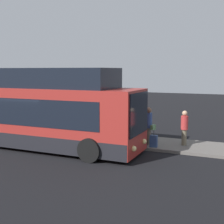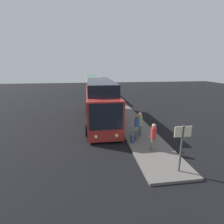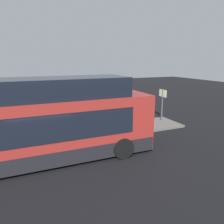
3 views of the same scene
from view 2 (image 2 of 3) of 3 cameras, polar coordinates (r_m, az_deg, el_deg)
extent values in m
plane|color=black|center=(17.28, -4.22, -2.86)|extent=(80.00, 80.00, 0.00)
cube|color=#605B56|center=(17.67, 5.27, -2.23)|extent=(20.00, 2.64, 0.14)
cube|color=maroon|center=(16.79, -3.85, 2.24)|extent=(10.70, 2.54, 2.82)
cube|color=black|center=(17.05, -3.79, -1.23)|extent=(10.64, 2.56, 0.70)
cube|color=black|center=(16.98, -3.94, 3.55)|extent=(8.77, 2.57, 1.24)
cube|color=black|center=(11.51, -1.91, -1.60)|extent=(0.06, 2.24, 1.80)
sphere|color=#F9E58C|center=(12.04, 1.50, -7.74)|extent=(0.24, 0.24, 0.24)
sphere|color=#F9E58C|center=(11.90, -5.23, -8.07)|extent=(0.24, 0.24, 0.24)
cylinder|color=black|center=(13.78, 2.66, -5.27)|extent=(1.03, 0.30, 1.03)
cylinder|color=black|center=(13.56, -8.02, -5.74)|extent=(1.03, 0.30, 1.03)
cylinder|color=black|center=(20.37, -0.91, 1.43)|extent=(1.03, 0.30, 1.03)
cylinder|color=black|center=(20.22, -8.09, 1.19)|extent=(1.03, 0.30, 1.03)
cube|color=black|center=(16.90, -4.07, 8.77)|extent=(9.09, 2.34, 0.93)
cube|color=silver|center=(29.34, -5.71, 7.80)|extent=(10.77, 2.48, 3.00)
cube|color=black|center=(29.50, -5.65, 5.58)|extent=(10.72, 2.50, 0.70)
cube|color=black|center=(29.56, -5.75, 8.56)|extent=(8.83, 2.51, 1.32)
cube|color=black|center=(23.92, -5.18, 7.27)|extent=(0.06, 2.18, 1.92)
sphere|color=#F9E58C|center=(24.19, -3.48, 3.80)|extent=(0.24, 0.24, 0.24)
sphere|color=#F9E58C|center=(24.12, -6.72, 3.70)|extent=(0.24, 0.24, 0.24)
cylinder|color=black|center=(25.99, -2.56, 4.25)|extent=(0.91, 0.30, 0.91)
cylinder|color=black|center=(25.88, -8.04, 4.07)|extent=(0.91, 0.30, 0.91)
cylinder|color=black|center=(32.87, -3.73, 6.49)|extent=(0.91, 0.30, 0.91)
cylinder|color=black|center=(32.79, -8.08, 6.35)|extent=(0.91, 0.30, 0.91)
cube|color=#2D704C|center=(41.92, -6.45, 9.74)|extent=(10.47, 2.49, 2.75)
cube|color=gold|center=(42.02, -6.41, 8.35)|extent=(10.41, 2.51, 0.70)
cube|color=black|center=(42.15, -6.47, 10.22)|extent=(8.58, 2.52, 1.21)
cube|color=black|center=(36.65, -6.22, 9.64)|extent=(0.06, 2.19, 1.76)
sphere|color=#F9E58C|center=(36.80, -5.08, 7.62)|extent=(0.24, 0.24, 0.24)
sphere|color=#F9E58C|center=(36.76, -7.23, 7.55)|extent=(0.24, 0.24, 0.24)
cylinder|color=black|center=(38.55, -4.38, 7.74)|extent=(0.94, 0.30, 0.94)
cylinder|color=black|center=(38.48, -8.11, 7.63)|extent=(0.94, 0.30, 0.94)
cylinder|color=black|center=(45.30, -4.94, 8.80)|extent=(0.94, 0.30, 0.94)
cylinder|color=black|center=(45.23, -8.13, 8.70)|extent=(0.94, 0.30, 0.94)
cylinder|color=#6B604C|center=(12.60, 8.02, -7.12)|extent=(0.31, 0.31, 0.85)
cylinder|color=#334C8C|center=(12.33, 8.15, -3.70)|extent=(0.44, 0.44, 0.74)
sphere|color=brown|center=(12.17, 8.24, -1.43)|extent=(0.28, 0.28, 0.28)
cube|color=#598C59|center=(12.17, 8.06, -5.54)|extent=(0.22, 0.31, 0.24)
cylinder|color=#6B604C|center=(11.35, 13.18, -10.14)|extent=(0.25, 0.25, 0.78)
cylinder|color=#BF3333|center=(11.07, 13.41, -6.70)|extent=(0.36, 0.36, 0.68)
sphere|color=tan|center=(10.91, 13.56, -4.41)|extent=(0.26, 0.26, 0.26)
cylinder|color=#4C476B|center=(13.31, 8.88, -5.99)|extent=(0.38, 0.38, 0.83)
cylinder|color=#8CB766|center=(13.05, 9.01, -2.82)|extent=(0.54, 0.54, 0.72)
sphere|color=beige|center=(12.91, 9.10, -0.74)|extent=(0.27, 0.27, 0.27)
cube|color=#334C7F|center=(12.20, 6.66, -8.52)|extent=(0.36, 0.19, 0.58)
cylinder|color=black|center=(12.05, 6.72, -6.73)|extent=(0.02, 0.02, 0.24)
cylinder|color=#4C4C51|center=(9.28, 21.63, -11.15)|extent=(0.10, 0.10, 2.43)
cube|color=beige|center=(8.94, 22.18, -5.96)|extent=(0.04, 0.85, 0.53)
camera|label=1|loc=(13.28, -66.40, -0.33)|focal=50.00mm
camera|label=3|loc=(19.36, -36.21, 10.54)|focal=35.00mm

